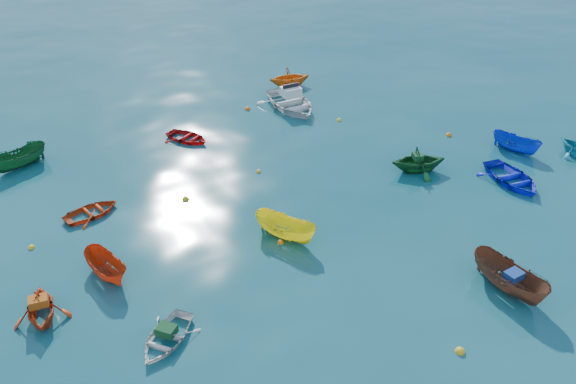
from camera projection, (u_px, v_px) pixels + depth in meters
name	position (u px, v px, depth m)	size (l,w,h in m)	color
ground	(342.00, 253.00, 24.46)	(160.00, 160.00, 0.00)	#0A434A
dinghy_white_near	(166.00, 341.00, 20.11)	(1.91, 2.67, 0.55)	silver
sampan_brown_mid	(506.00, 290.00, 22.43)	(1.32, 3.50, 1.36)	brown
dinghy_blue_se	(511.00, 182.00, 29.57)	(2.62, 3.66, 0.76)	#101ED3
dinghy_orange_w	(44.00, 318.00, 21.07)	(2.12, 2.45, 1.29)	#BC3511
sampan_yellow_mid	(286.00, 238.00, 25.41)	(1.19, 3.16, 1.22)	yellow
dinghy_cyan_se	(576.00, 155.00, 32.21)	(2.16, 2.50, 1.32)	teal
dinghy_red_nw	(93.00, 215.00, 26.99)	(1.90, 2.66, 0.55)	#C13A10
sampan_orange_n	(109.00, 276.00, 23.15)	(1.07, 2.83, 1.09)	#BE3811
dinghy_green_n	(417.00, 171.00, 30.59)	(2.53, 2.94, 1.55)	#135323
sampan_blue_far	(514.00, 151.00, 32.64)	(1.09, 2.88, 1.12)	#0F36C0
dinghy_red_far	(188.00, 140.00, 33.79)	(2.00, 2.80, 0.58)	#BB100F
dinghy_orange_far	(290.00, 86.00, 41.35)	(2.61, 3.03, 1.59)	orange
sampan_green_far	(22.00, 167.00, 30.97)	(1.21, 3.22, 1.24)	#124E26
motorboat_white	(291.00, 108.00, 37.91)	(3.60, 5.03, 1.64)	white
tarp_green_a	(167.00, 330.00, 19.96)	(0.68, 0.51, 0.33)	#10421D
tarp_blue_a	(514.00, 275.00, 21.88)	(0.69, 0.52, 0.33)	navy
tarp_orange_a	(38.00, 301.00, 20.68)	(0.68, 0.52, 0.33)	#B75312
tarp_green_b	(417.00, 156.00, 30.09)	(0.62, 0.47, 0.30)	#114621
buoy_ye_a	(460.00, 352.00, 19.68)	(0.36, 0.36, 0.36)	gold
buoy_ye_b	(32.00, 248.00, 24.76)	(0.30, 0.30, 0.30)	yellow
buoy_or_c	(281.00, 243.00, 25.06)	(0.32, 0.32, 0.32)	orange
buoy_ye_c	(259.00, 172.00, 30.52)	(0.29, 0.29, 0.29)	gold
buoy_or_d	(449.00, 136.00, 34.35)	(0.36, 0.36, 0.36)	orange
buoy_ye_d	(186.00, 199.00, 28.15)	(0.38, 0.38, 0.38)	yellow
buoy_or_e	(248.00, 109.00, 37.75)	(0.39, 0.39, 0.39)	orange
buoy_ye_e	(339.00, 120.00, 36.23)	(0.32, 0.32, 0.32)	yellow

